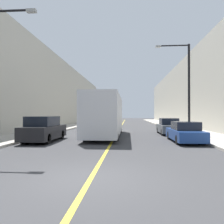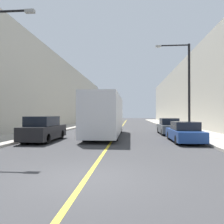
% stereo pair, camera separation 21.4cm
% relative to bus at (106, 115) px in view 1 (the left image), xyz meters
% --- Properties ---
extents(ground_plane, '(200.00, 200.00, 0.00)m').
position_rel_bus_xyz_m(ground_plane, '(0.85, -12.53, -1.88)').
color(ground_plane, '#38383A').
extents(sidewalk_left, '(3.51, 72.00, 0.16)m').
position_rel_bus_xyz_m(sidewalk_left, '(-7.02, 17.47, -1.81)').
color(sidewalk_left, '#B2AA9E').
rests_on(sidewalk_left, ground).
extents(sidewalk_right, '(3.51, 72.00, 0.16)m').
position_rel_bus_xyz_m(sidewalk_right, '(8.73, 17.47, -1.81)').
color(sidewalk_right, '#B2AA9E').
rests_on(sidewalk_right, ground).
extents(building_row_left, '(4.00, 72.00, 10.97)m').
position_rel_bus_xyz_m(building_row_left, '(-10.78, 17.47, 3.60)').
color(building_row_left, '#B7B2A3').
rests_on(building_row_left, ground).
extents(building_row_right, '(4.00, 72.00, 10.58)m').
position_rel_bus_xyz_m(building_row_right, '(12.48, 17.47, 3.40)').
color(building_row_right, '#B7B2A3').
rests_on(building_row_right, ground).
extents(road_center_line, '(0.16, 72.00, 0.01)m').
position_rel_bus_xyz_m(road_center_line, '(0.85, 17.47, -1.88)').
color(road_center_line, gold).
rests_on(road_center_line, ground).
extents(bus, '(2.59, 10.86, 3.55)m').
position_rel_bus_xyz_m(bus, '(0.00, 0.00, 0.00)').
color(bus, silver).
rests_on(bus, ground).
extents(parked_suv_left, '(1.88, 4.80, 1.80)m').
position_rel_bus_xyz_m(parked_suv_left, '(-4.09, -3.84, -1.04)').
color(parked_suv_left, black).
rests_on(parked_suv_left, ground).
extents(car_right_near, '(1.80, 4.75, 1.44)m').
position_rel_bus_xyz_m(car_right_near, '(5.97, -3.47, -1.23)').
color(car_right_near, navy).
rests_on(car_right_near, ground).
extents(car_right_mid, '(1.79, 4.39, 1.57)m').
position_rel_bus_xyz_m(car_right_mid, '(5.90, 2.43, -1.18)').
color(car_right_mid, '#51565B').
rests_on(car_right_mid, ground).
extents(street_lamp_right, '(2.98, 0.24, 7.91)m').
position_rel_bus_xyz_m(street_lamp_right, '(7.01, 0.22, 2.82)').
color(street_lamp_right, black).
rests_on(street_lamp_right, sidewalk_right).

